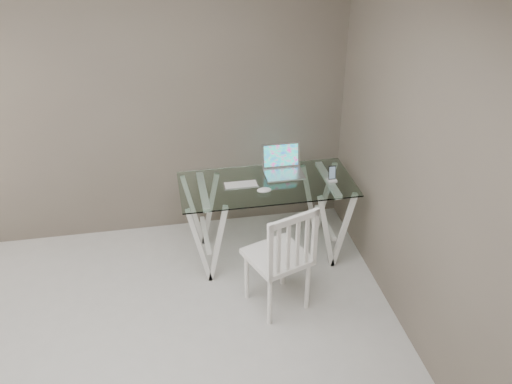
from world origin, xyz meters
The scene contains 7 objects.
room centered at (-0.06, 0.02, 1.72)m, with size 4.50×4.52×2.71m.
desk centered at (1.14, 1.61, 0.38)m, with size 1.50×0.70×0.75m.
chair centered at (1.12, 0.86, 0.53)m, with size 0.56×0.56×0.96m.
laptop centered at (1.32, 1.79, 0.80)m, with size 0.34×0.28×0.24m.
keyboard centered at (0.92, 1.62, 0.75)m, with size 0.30×0.13×0.01m, color silver.
mouse centered at (1.09, 1.47, 0.77)m, with size 0.12×0.07×0.04m, color silver.
phone_dock centered at (1.71, 1.55, 0.78)m, with size 0.08×0.08×0.14m.
Camera 1 is at (0.27, -2.56, 3.17)m, focal length 40.00 mm.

